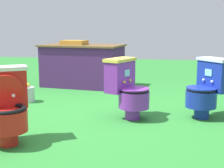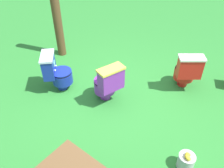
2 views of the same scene
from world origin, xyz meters
name	(u,v)px [view 1 (image 1 of 2)]	position (x,y,z in m)	size (l,w,h in m)	color
ground	(101,114)	(0.00, 0.00, 0.00)	(14.00, 14.00, 0.00)	#2D8433
toilet_purple	(128,88)	(0.35, -0.10, 0.37)	(0.61, 0.57, 0.73)	purple
toilet_blue	(207,88)	(1.30, 0.09, 0.37)	(0.64, 0.62, 0.73)	#192D9E
toilet_red	(6,105)	(-0.68, -1.14, 0.37)	(0.60, 0.63, 0.73)	red
vendor_table	(83,65)	(-0.74, 1.90, 0.39)	(1.56, 1.04, 0.85)	#4C2360
lemon_bucket	(27,94)	(-1.22, 0.50, 0.12)	(0.22, 0.22, 0.28)	#B7B7BF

